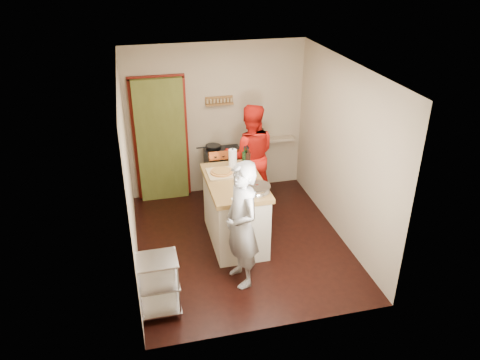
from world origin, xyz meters
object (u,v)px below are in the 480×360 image
Objects in this scene: wire_shelving at (158,284)px; person_stripe at (242,225)px; person_red at (250,156)px; island at (235,209)px; stove at (224,174)px.

wire_shelving is 0.47× the size of person_stripe.
wire_shelving is 2.94m from person_red.
island is at bearing 46.77° from wire_shelving.
wire_shelving is 1.22m from person_stripe.
wire_shelving is at bearing -83.55° from person_stripe.
stove is 0.64m from person_red.
person_red is at bearing 150.18° from person_stripe.
person_red is (0.50, 1.05, 0.35)m from island.
person_red is (0.63, 1.98, 0.02)m from person_stripe.
stove is 0.59× the size of person_stripe.
person_stripe is (-0.13, -0.93, 0.33)m from island.
person_red is (0.39, -0.28, 0.42)m from stove.
person_red reaches higher than stove.
island is 0.83× the size of person_red.
person_stripe is 2.08m from person_red.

